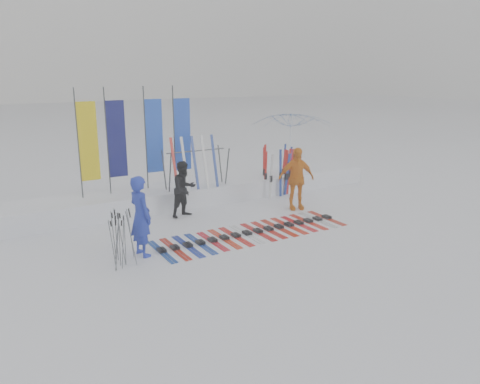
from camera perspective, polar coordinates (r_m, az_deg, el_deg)
ground at (r=11.81m, az=3.16°, el=-6.51°), size 120.00×120.00×0.00m
snow_bank at (r=15.56m, az=-6.29°, el=-0.20°), size 14.00×1.60×0.60m
person_blue at (r=11.13m, az=-12.02°, el=-2.90°), size 0.59×0.78×1.92m
person_black at (r=13.96m, az=-6.81°, el=0.35°), size 0.96×0.83×1.68m
person_yellow at (r=14.70m, az=6.86°, el=1.64°), size 1.24×0.82×1.96m
tent_canopy at (r=18.49m, az=6.32°, el=5.59°), size 3.17×3.22×2.78m
ski_row at (r=12.61m, az=1.46°, el=-4.93°), size 5.37×1.70×0.07m
pole_cluster at (r=10.78m, az=-14.33°, el=-5.63°), size 0.67×0.65×1.25m
feather_flags at (r=14.77m, az=-12.57°, el=6.44°), size 3.56×0.17×3.20m
ski_rack at (r=15.01m, az=-5.37°, el=3.52°), size 2.04×0.80×1.23m
upright_skis at (r=16.68m, az=5.07°, el=2.55°), size 1.60×1.04×1.69m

